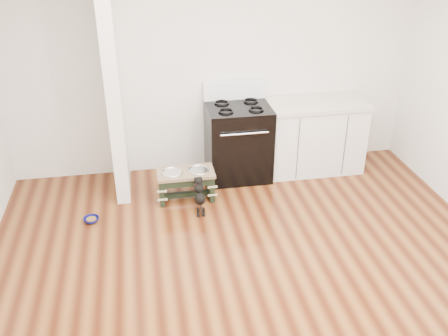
% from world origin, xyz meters
% --- Properties ---
extents(ground, '(5.00, 5.00, 0.00)m').
position_xyz_m(ground, '(0.00, 0.00, 0.00)').
color(ground, '#411A0B').
rests_on(ground, ground).
extents(room_shell, '(5.00, 5.00, 5.00)m').
position_xyz_m(room_shell, '(0.00, 0.00, 1.62)').
color(room_shell, silver).
rests_on(room_shell, ground).
extents(partition_wall, '(0.15, 0.80, 2.70)m').
position_xyz_m(partition_wall, '(-1.18, 2.10, 1.35)').
color(partition_wall, silver).
rests_on(partition_wall, ground).
extents(oven_range, '(0.76, 0.69, 1.14)m').
position_xyz_m(oven_range, '(0.25, 2.16, 0.48)').
color(oven_range, black).
rests_on(oven_range, ground).
extents(cabinet_run, '(1.24, 0.64, 0.91)m').
position_xyz_m(cabinet_run, '(1.23, 2.18, 0.45)').
color(cabinet_run, silver).
rests_on(cabinet_run, ground).
extents(dog_feeder, '(0.65, 0.35, 0.37)m').
position_xyz_m(dog_feeder, '(-0.46, 1.69, 0.25)').
color(dog_feeder, black).
rests_on(dog_feeder, ground).
extents(puppy, '(0.11, 0.33, 0.40)m').
position_xyz_m(puppy, '(-0.34, 1.39, 0.22)').
color(puppy, black).
rests_on(puppy, ground).
extents(floor_bowl, '(0.20, 0.20, 0.05)m').
position_xyz_m(floor_bowl, '(-1.52, 1.39, 0.03)').
color(floor_bowl, '#0D105C').
rests_on(floor_bowl, ground).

